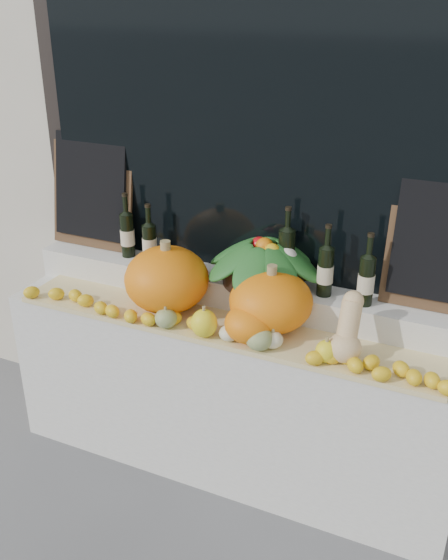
{
  "coord_description": "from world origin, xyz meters",
  "views": [
    {
      "loc": [
        1.08,
        -0.93,
        2.35
      ],
      "look_at": [
        0.0,
        1.45,
        1.12
      ],
      "focal_mm": 40.0,
      "sensor_mm": 36.0,
      "label": 1
    }
  ],
  "objects_px": {
    "pumpkin_right": "(271,301)",
    "butternut_squash": "(347,333)",
    "pumpkin_left": "(167,279)",
    "produce_bowl": "(264,261)",
    "wine_bottle_tall": "(286,257)"
  },
  "relations": [
    {
      "from": "wine_bottle_tall",
      "to": "butternut_squash",
      "type": "bearing_deg",
      "value": -39.45
    },
    {
      "from": "butternut_squash",
      "to": "produce_bowl",
      "type": "distance_m",
      "value": 0.59
    },
    {
      "from": "produce_bowl",
      "to": "wine_bottle_tall",
      "type": "xyz_separation_m",
      "value": [
        0.1,
        0.03,
        0.03
      ]
    },
    {
      "from": "pumpkin_left",
      "to": "wine_bottle_tall",
      "type": "distance_m",
      "value": 0.59
    },
    {
      "from": "pumpkin_left",
      "to": "pumpkin_right",
      "type": "xyz_separation_m",
      "value": [
        0.53,
        0.03,
        -0.02
      ]
    },
    {
      "from": "pumpkin_right",
      "to": "butternut_squash",
      "type": "bearing_deg",
      "value": -15.61
    },
    {
      "from": "butternut_squash",
      "to": "produce_bowl",
      "type": "bearing_deg",
      "value": 149.35
    },
    {
      "from": "pumpkin_right",
      "to": "pumpkin_left",
      "type": "bearing_deg",
      "value": -177.13
    },
    {
      "from": "wine_bottle_tall",
      "to": "produce_bowl",
      "type": "bearing_deg",
      "value": -162.92
    },
    {
      "from": "pumpkin_right",
      "to": "produce_bowl",
      "type": "distance_m",
      "value": 0.24
    },
    {
      "from": "pumpkin_left",
      "to": "wine_bottle_tall",
      "type": "xyz_separation_m",
      "value": [
        0.52,
        0.24,
        0.12
      ]
    },
    {
      "from": "butternut_squash",
      "to": "wine_bottle_tall",
      "type": "relative_size",
      "value": 0.74
    },
    {
      "from": "produce_bowl",
      "to": "pumpkin_right",
      "type": "bearing_deg",
      "value": -59.7
    },
    {
      "from": "produce_bowl",
      "to": "pumpkin_left",
      "type": "bearing_deg",
      "value": -153.47
    },
    {
      "from": "butternut_squash",
      "to": "wine_bottle_tall",
      "type": "bearing_deg",
      "value": 140.55
    }
  ]
}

